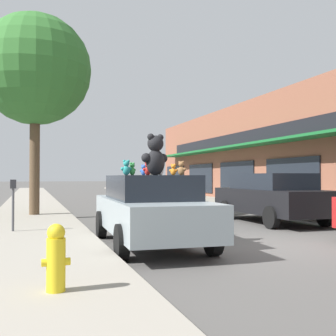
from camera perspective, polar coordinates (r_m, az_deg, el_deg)
ground_plane at (r=9.73m, az=14.36°, el=-10.06°), size 260.00×260.00×0.00m
sidewalk_near at (r=8.24m, az=-17.66°, el=-11.08°), size 2.70×90.00×0.17m
plush_art_car at (r=9.24m, az=-2.43°, el=-5.48°), size 2.09×4.76×1.54m
teddy_bear_giant at (r=9.18m, az=-1.73°, el=1.73°), size 0.69×0.49×0.91m
teddy_bear_white at (r=10.09m, az=-1.08°, el=0.00°), size 0.28×0.23×0.37m
teddy_bear_green at (r=9.03m, az=-4.87°, el=-0.14°), size 0.21×0.17×0.28m
teddy_bear_teal at (r=8.92m, az=-5.67°, el=0.03°), size 0.24×0.15×0.33m
teddy_bear_blue at (r=10.01m, az=-3.33°, el=-0.29°), size 0.19×0.17×0.26m
teddy_bear_orange at (r=9.00m, az=0.71°, el=-0.23°), size 0.18×0.15×0.25m
teddy_bear_brown at (r=8.94m, az=1.81°, el=-0.05°), size 0.20×0.21×0.31m
teddy_bear_red at (r=9.52m, az=-2.77°, el=-0.09°), size 0.24×0.15×0.32m
teddy_bear_yellow at (r=9.96m, az=-1.74°, el=-0.27°), size 0.20×0.14×0.27m
teddy_bear_cream at (r=10.43m, az=-2.26°, el=-0.13°), size 0.23×0.23×0.34m
parked_car_far_center at (r=14.27m, az=13.85°, el=-3.75°), size 2.06×4.76×1.61m
street_tree at (r=16.14m, az=-17.55°, el=12.54°), size 3.97×3.97×7.16m
fire_hydrant at (r=5.20m, az=-14.93°, el=-11.63°), size 0.33×0.22×0.79m
parking_meter at (r=11.08m, az=-20.24°, el=-3.86°), size 0.14×0.10×1.27m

